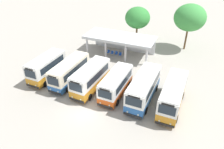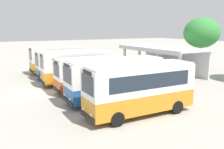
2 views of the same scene
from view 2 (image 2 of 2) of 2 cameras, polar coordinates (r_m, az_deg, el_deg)
The scene contains 13 objects.
ground_plane at distance 23.00m, azimuth -17.51°, elevation -3.97°, with size 180.00×180.00×0.00m, color #A39E93.
city_bus_nearest_orange at distance 31.79m, azimuth -12.98°, elevation 3.68°, with size 2.45×6.56×3.38m.
city_bus_second_in_row at distance 28.59m, azimuth -10.02°, elevation 2.79°, with size 2.37×7.56×3.16m.
city_bus_middle_cream at distance 25.10m, azimuth -8.36°, elevation 1.97°, with size 2.65×7.19×3.37m.
city_bus_fourth_amber at distance 21.94m, azimuth -4.66°, elevation 0.40°, with size 2.37×6.78×3.10m.
city_bus_fifth_blue at distance 18.96m, azimuth 0.74°, elevation -0.80°, with size 2.55×7.94×3.37m.
city_bus_far_end_green at distance 15.96m, azimuth 6.66°, elevation -3.00°, with size 2.39×7.63×3.43m.
terminal_canopy at distance 31.38m, azimuth 12.14°, elevation 4.95°, with size 11.99×5.01×3.40m.
waiting_chair_end_by_column at distance 32.10m, azimuth 7.99°, elevation 1.51°, with size 0.45×0.45×0.86m.
waiting_chair_second_from_end at distance 31.47m, azimuth 8.71°, elevation 1.31°, with size 0.45×0.45×0.86m.
waiting_chair_middle_seat at distance 30.95m, azimuth 9.67°, elevation 1.11°, with size 0.45×0.45×0.86m.
waiting_chair_fourth_seat at distance 30.32m, azimuth 10.40°, elevation 0.89°, with size 0.45×0.45×0.86m.
roadside_tree_behind_canopy at distance 34.01m, azimuth 20.38°, elevation 9.18°, with size 4.61×4.61×7.05m.
Camera 2 is at (21.87, -4.25, 5.70)m, focal length 38.75 mm.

